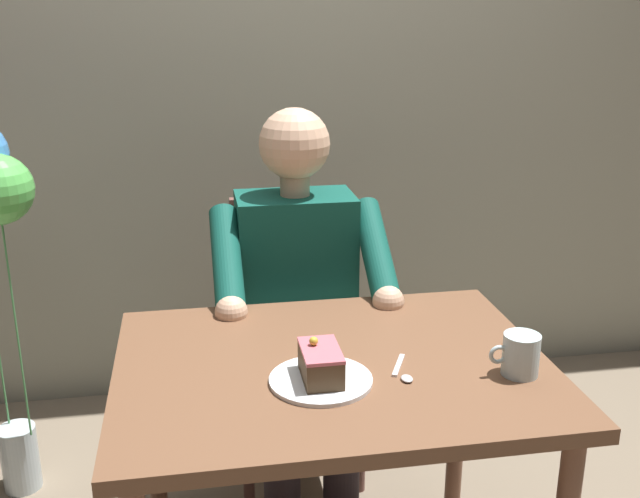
# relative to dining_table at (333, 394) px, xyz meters

# --- Properties ---
(cafe_rear_panel) EXTENTS (6.40, 0.12, 3.00)m
(cafe_rear_panel) POSITION_rel_dining_table_xyz_m (0.00, -1.31, 0.88)
(cafe_rear_panel) COLOR gray
(cafe_rear_panel) RESTS_ON ground
(dining_table) EXTENTS (1.02, 0.78, 0.71)m
(dining_table) POSITION_rel_dining_table_xyz_m (0.00, 0.00, 0.00)
(dining_table) COLOR brown
(dining_table) RESTS_ON ground
(chair) EXTENTS (0.42, 0.42, 0.91)m
(chair) POSITION_rel_dining_table_xyz_m (0.00, -0.72, -0.12)
(chair) COLOR brown
(chair) RESTS_ON ground
(seated_person) EXTENTS (0.53, 0.58, 1.23)m
(seated_person) POSITION_rel_dining_table_xyz_m (0.00, -0.54, 0.02)
(seated_person) COLOR #104B40
(seated_person) RESTS_ON ground
(dessert_plate) EXTENTS (0.23, 0.23, 0.01)m
(dessert_plate) POSITION_rel_dining_table_xyz_m (0.05, 0.09, 0.09)
(dessert_plate) COLOR white
(dessert_plate) RESTS_ON dining_table
(cake_slice) EXTENTS (0.09, 0.14, 0.09)m
(cake_slice) POSITION_rel_dining_table_xyz_m (0.05, 0.09, 0.13)
(cake_slice) COLOR #4F3A24
(cake_slice) RESTS_ON dessert_plate
(coffee_cup) EXTENTS (0.12, 0.08, 0.10)m
(coffee_cup) POSITION_rel_dining_table_xyz_m (-0.41, 0.13, 0.14)
(coffee_cup) COLOR silver
(coffee_cup) RESTS_ON dining_table
(dessert_spoon) EXTENTS (0.06, 0.14, 0.01)m
(dessert_spoon) POSITION_rel_dining_table_xyz_m (-0.15, 0.09, 0.09)
(dessert_spoon) COLOR silver
(dessert_spoon) RESTS_ON dining_table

